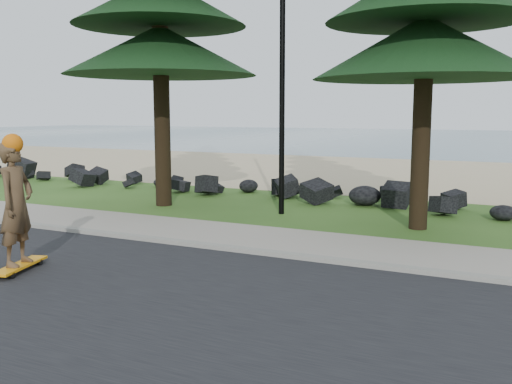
# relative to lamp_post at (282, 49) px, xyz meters

# --- Properties ---
(ground) EXTENTS (160.00, 160.00, 0.00)m
(ground) POSITION_rel_lamp_post_xyz_m (0.00, -3.20, -4.13)
(ground) COLOR #2A4E18
(ground) RESTS_ON ground
(road) EXTENTS (160.00, 7.00, 0.02)m
(road) POSITION_rel_lamp_post_xyz_m (0.00, -7.70, -4.12)
(road) COLOR black
(road) RESTS_ON ground
(kerb) EXTENTS (160.00, 0.20, 0.10)m
(kerb) POSITION_rel_lamp_post_xyz_m (0.00, -4.10, -4.08)
(kerb) COLOR gray
(kerb) RESTS_ON ground
(sidewalk) EXTENTS (160.00, 2.00, 0.08)m
(sidewalk) POSITION_rel_lamp_post_xyz_m (0.00, -3.00, -4.09)
(sidewalk) COLOR gray
(sidewalk) RESTS_ON ground
(beach_sand) EXTENTS (160.00, 15.00, 0.01)m
(beach_sand) POSITION_rel_lamp_post_xyz_m (0.00, 11.30, -4.13)
(beach_sand) COLOR tan
(beach_sand) RESTS_ON ground
(ocean) EXTENTS (160.00, 58.00, 0.01)m
(ocean) POSITION_rel_lamp_post_xyz_m (0.00, 47.80, -4.13)
(ocean) COLOR #385F6C
(ocean) RESTS_ON ground
(seawall_boulders) EXTENTS (60.00, 2.40, 1.10)m
(seawall_boulders) POSITION_rel_lamp_post_xyz_m (0.00, 2.40, -4.13)
(seawall_boulders) COLOR black
(seawall_boulders) RESTS_ON ground
(lamp_post) EXTENTS (0.25, 0.14, 8.14)m
(lamp_post) POSITION_rel_lamp_post_xyz_m (0.00, 0.00, 0.00)
(lamp_post) COLOR black
(lamp_post) RESTS_ON ground
(skateboarder) EXTENTS (0.66, 1.23, 2.23)m
(skateboarder) POSITION_rel_lamp_post_xyz_m (-1.67, -6.84, -3.01)
(skateboarder) COLOR orange
(skateboarder) RESTS_ON ground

